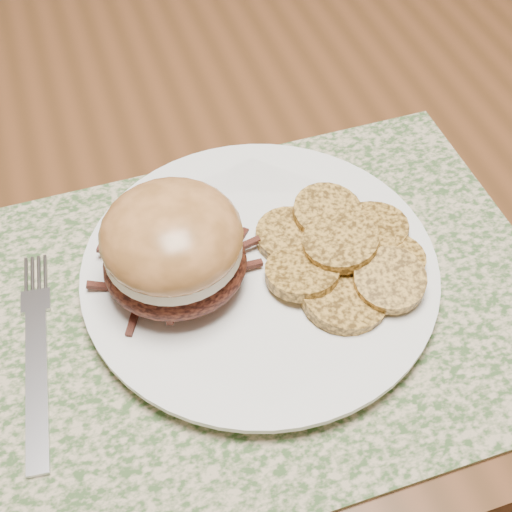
{
  "coord_description": "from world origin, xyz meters",
  "views": [
    {
      "loc": [
        -0.27,
        -0.55,
        1.2
      ],
      "look_at": [
        -0.16,
        -0.24,
        0.79
      ],
      "focal_mm": 50.0,
      "sensor_mm": 36.0,
      "label": 1
    }
  ],
  "objects_px": {
    "dining_table": "(325,132)",
    "dinner_plate": "(260,271)",
    "pork_sandwich": "(173,247)",
    "fork": "(37,353)"
  },
  "relations": [
    {
      "from": "dining_table",
      "to": "dinner_plate",
      "type": "height_order",
      "value": "dinner_plate"
    },
    {
      "from": "fork",
      "to": "dinner_plate",
      "type": "bearing_deg",
      "value": 11.89
    },
    {
      "from": "dining_table",
      "to": "pork_sandwich",
      "type": "distance_m",
      "value": 0.34
    },
    {
      "from": "dining_table",
      "to": "pork_sandwich",
      "type": "height_order",
      "value": "pork_sandwich"
    },
    {
      "from": "pork_sandwich",
      "to": "fork",
      "type": "distance_m",
      "value": 0.13
    },
    {
      "from": "pork_sandwich",
      "to": "fork",
      "type": "relative_size",
      "value": 0.69
    },
    {
      "from": "dining_table",
      "to": "dinner_plate",
      "type": "bearing_deg",
      "value": -124.01
    },
    {
      "from": "dining_table",
      "to": "dinner_plate",
      "type": "distance_m",
      "value": 0.29
    },
    {
      "from": "dinner_plate",
      "to": "pork_sandwich",
      "type": "height_order",
      "value": "pork_sandwich"
    },
    {
      "from": "dinner_plate",
      "to": "fork",
      "type": "distance_m",
      "value": 0.18
    }
  ]
}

